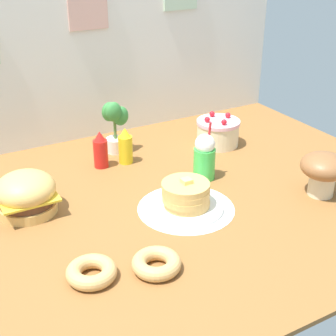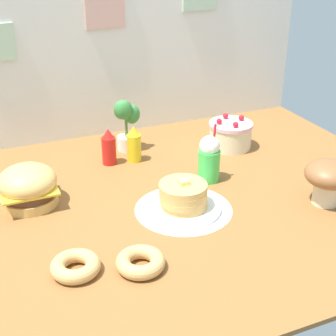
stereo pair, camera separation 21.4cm
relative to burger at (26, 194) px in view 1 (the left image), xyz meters
The scene contains 13 objects.
ground_plane 0.60m from the burger, 20.07° to the right, with size 2.44×1.76×0.02m, color brown.
back_wall 0.98m from the burger, 50.24° to the left, with size 2.44×0.04×1.05m.
doily_mat 0.68m from the burger, 27.21° to the right, with size 0.42×0.42×0.00m, color white.
burger is the anchor object (origin of this frame).
pancake_stack 0.68m from the burger, 27.41° to the right, with size 0.33×0.33×0.14m.
layer_cake 1.14m from the burger, 10.08° to the left, with size 0.24×0.24×0.17m.
ketchup_bottle 0.51m from the burger, 30.15° to the left, with size 0.07×0.07×0.19m.
mustard_bottle 0.62m from the burger, 22.72° to the left, with size 0.07×0.07×0.19m.
cream_soda_cup 0.84m from the burger, ahead, with size 0.11×0.11×0.29m.
donut_pink_glaze 0.56m from the burger, 82.27° to the right, with size 0.18×0.18×0.05m.
donut_chocolate 0.69m from the burger, 64.64° to the right, with size 0.18×0.18×0.05m.
potted_plant 0.71m from the burger, 33.71° to the left, with size 0.14×0.12×0.29m.
mushroom_stool 1.31m from the burger, 22.63° to the right, with size 0.21×0.21×0.20m.
Camera 1 is at (-0.92, -1.66, 1.10)m, focal length 52.28 mm.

